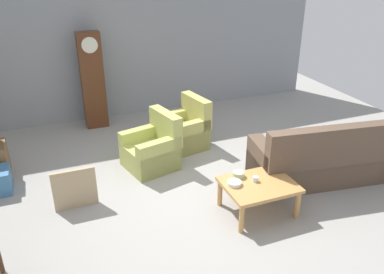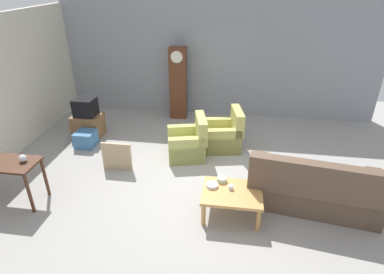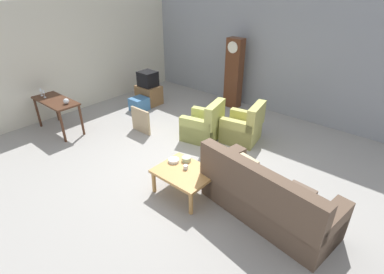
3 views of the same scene
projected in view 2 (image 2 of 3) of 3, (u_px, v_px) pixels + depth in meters
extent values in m
plane|color=#999691|center=(199.00, 185.00, 6.04)|extent=(10.40, 10.40, 0.00)
cube|color=gray|center=(217.00, 56.00, 8.47)|extent=(8.40, 0.16, 3.20)
cube|color=brown|center=(311.00, 194.00, 5.44)|extent=(2.20, 1.14, 0.44)
cube|color=brown|center=(318.00, 181.00, 4.90)|extent=(2.11, 0.50, 0.60)
cube|color=brown|center=(373.00, 198.00, 5.15)|extent=(0.36, 0.87, 0.68)
cube|color=brown|center=(257.00, 179.00, 5.63)|extent=(0.36, 0.87, 0.68)
cube|color=brown|center=(346.00, 178.00, 5.18)|extent=(0.37, 0.16, 0.36)
cube|color=#C6B284|center=(285.00, 168.00, 5.43)|extent=(0.38, 0.20, 0.36)
cube|color=tan|center=(186.00, 148.00, 6.91)|extent=(0.92, 0.92, 0.40)
cube|color=tan|center=(201.00, 128.00, 6.72)|extent=(0.36, 0.78, 0.52)
cube|color=tan|center=(185.00, 138.00, 7.13)|extent=(0.78, 0.34, 0.60)
cube|color=tan|center=(187.00, 151.00, 6.60)|extent=(0.78, 0.34, 0.60)
cube|color=tan|center=(222.00, 140.00, 7.25)|extent=(0.90, 0.90, 0.40)
cube|color=tan|center=(237.00, 121.00, 7.06)|extent=(0.33, 0.78, 0.52)
cube|color=tan|center=(220.00, 130.00, 7.47)|extent=(0.78, 0.31, 0.60)
cube|color=tan|center=(224.00, 142.00, 6.94)|extent=(0.78, 0.31, 0.60)
cube|color=tan|center=(232.00, 193.00, 5.14)|extent=(0.96, 0.76, 0.05)
cylinder|color=tan|center=(203.00, 214.00, 5.01)|extent=(0.07, 0.07, 0.40)
cylinder|color=tan|center=(258.00, 220.00, 4.90)|extent=(0.07, 0.07, 0.40)
cylinder|color=tan|center=(208.00, 190.00, 5.58)|extent=(0.07, 0.07, 0.40)
cylinder|color=tan|center=(257.00, 194.00, 5.47)|extent=(0.07, 0.07, 0.40)
cylinder|color=#472819|center=(29.00, 194.00, 5.21)|extent=(0.06, 0.06, 0.75)
cylinder|color=#472819|center=(45.00, 177.00, 5.62)|extent=(0.06, 0.06, 0.75)
cube|color=#562D19|center=(178.00, 84.00, 8.45)|extent=(0.44, 0.28, 1.92)
cylinder|color=silver|center=(177.00, 57.00, 7.98)|extent=(0.30, 0.02, 0.30)
cube|color=brown|center=(88.00, 125.00, 7.77)|extent=(0.68, 0.52, 0.54)
cube|color=black|center=(85.00, 107.00, 7.55)|extent=(0.48, 0.44, 0.42)
cube|color=tan|center=(117.00, 157.00, 6.40)|extent=(0.60, 0.05, 0.60)
cube|color=teal|center=(86.00, 139.00, 7.34)|extent=(0.43, 0.44, 0.36)
sphere|color=silver|center=(23.00, 158.00, 5.27)|extent=(0.13, 0.13, 0.13)
cylinder|color=white|center=(252.00, 183.00, 5.27)|extent=(0.07, 0.07, 0.08)
cylinder|color=silver|center=(231.00, 187.00, 5.17)|extent=(0.08, 0.08, 0.07)
cylinder|color=white|center=(212.00, 185.00, 5.24)|extent=(0.19, 0.19, 0.05)
cylinder|color=#B2C69E|center=(222.00, 180.00, 5.36)|extent=(0.16, 0.16, 0.08)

